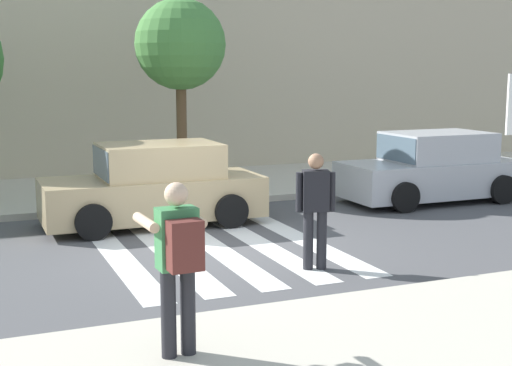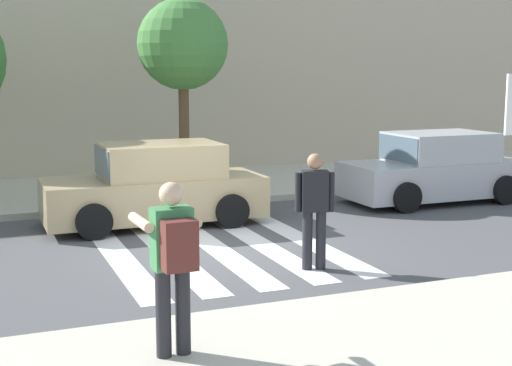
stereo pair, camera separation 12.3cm
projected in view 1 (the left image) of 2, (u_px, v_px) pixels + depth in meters
name	position (u px, v px, depth m)	size (l,w,h in m)	color
ground_plane	(218.00, 249.00, 11.70)	(120.00, 120.00, 0.00)	#4C4C4F
sidewalk_far	(135.00, 189.00, 17.17)	(60.00, 4.80, 0.14)	beige
building_facade_far	(98.00, 58.00, 20.68)	(56.00, 4.00, 6.51)	beige
crosswalk_stripe_0	(118.00, 256.00, 11.28)	(0.44, 5.20, 0.01)	silver
crosswalk_stripe_1	(167.00, 251.00, 11.58)	(0.44, 5.20, 0.01)	silver
crosswalk_stripe_2	(214.00, 246.00, 11.88)	(0.44, 5.20, 0.01)	silver
crosswalk_stripe_3	(258.00, 242.00, 12.18)	(0.44, 5.20, 0.01)	silver
crosswalk_stripe_4	(300.00, 238.00, 12.49)	(0.44, 5.20, 0.01)	silver
photographer_with_backpack	(178.00, 254.00, 6.83)	(0.61, 0.86, 1.72)	#232328
pedestrian_crossing	(315.00, 205.00, 10.39)	(0.56, 0.35, 1.72)	#232328
parked_car_tan	(154.00, 187.00, 13.51)	(4.10, 1.92, 1.55)	tan
parked_car_silver	(433.00, 169.00, 15.92)	(4.10, 1.92, 1.55)	#B7BABF
street_tree_center	(180.00, 46.00, 16.18)	(2.08, 2.08, 4.40)	brown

